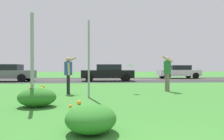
% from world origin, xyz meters
% --- Properties ---
extents(ground_plane, '(120.00, 120.00, 0.00)m').
position_xyz_m(ground_plane, '(0.00, 9.59, 0.00)').
color(ground_plane, '#387A2D').
extents(highway_strip, '(120.00, 9.04, 0.01)m').
position_xyz_m(highway_strip, '(0.00, 19.19, 0.00)').
color(highway_strip, '#2D2D30').
rests_on(highway_strip, ground).
extents(highway_center_stripe, '(120.00, 0.16, 0.00)m').
position_xyz_m(highway_center_stripe, '(0.00, 19.19, 0.01)').
color(highway_center_stripe, yellow).
rests_on(highway_center_stripe, ground).
extents(daylily_clump_near_camera, '(0.88, 0.97, 0.53)m').
position_xyz_m(daylily_clump_near_camera, '(-0.78, 2.54, 0.24)').
color(daylily_clump_near_camera, '#2D7526').
rests_on(daylily_clump_near_camera, ground).
extents(daylily_clump_mid_left, '(1.08, 0.92, 0.59)m').
position_xyz_m(daylily_clump_mid_left, '(-2.39, 5.10, 0.27)').
color(daylily_clump_mid_left, '#2D7526').
rests_on(daylily_clump_mid_left, ground).
extents(sign_post_near_path, '(0.07, 0.10, 2.69)m').
position_xyz_m(sign_post_near_path, '(-2.51, 5.05, 1.34)').
color(sign_post_near_path, '#93969B').
rests_on(sign_post_near_path, ground).
extents(sign_post_by_roadside, '(0.07, 0.10, 2.92)m').
position_xyz_m(sign_post_by_roadside, '(-0.96, 6.85, 1.46)').
color(sign_post_by_roadside, '#93969B').
rests_on(sign_post_by_roadside, ground).
extents(person_thrower_blue_shirt, '(0.53, 0.53, 1.64)m').
position_xyz_m(person_thrower_blue_shirt, '(-1.88, 8.07, 0.96)').
color(person_thrower_blue_shirt, '#2D4C9E').
rests_on(person_thrower_blue_shirt, ground).
extents(person_catcher_green_shirt, '(0.56, 0.53, 1.71)m').
position_xyz_m(person_catcher_green_shirt, '(2.72, 8.68, 1.00)').
color(person_catcher_green_shirt, '#287038').
rests_on(person_catcher_green_shirt, ground).
extents(frisbee_white, '(0.26, 0.26, 0.07)m').
position_xyz_m(frisbee_white, '(0.85, 8.24, 1.25)').
color(frisbee_white, white).
extents(car_white_center_left, '(4.50, 2.00, 1.45)m').
position_xyz_m(car_white_center_left, '(8.41, 21.22, 0.74)').
color(car_white_center_left, silver).
rests_on(car_white_center_left, ground).
extents(car_black_center_right, '(4.50, 2.00, 1.45)m').
position_xyz_m(car_black_center_right, '(0.34, 17.15, 0.74)').
color(car_black_center_right, black).
rests_on(car_black_center_right, ground).
extents(car_gray_rightmost, '(4.50, 2.00, 1.45)m').
position_xyz_m(car_gray_rightmost, '(-8.21, 17.15, 0.74)').
color(car_gray_rightmost, slate).
rests_on(car_gray_rightmost, ground).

